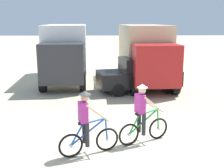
# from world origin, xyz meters

# --- Properties ---
(ground_plane) EXTENTS (120.00, 120.00, 0.00)m
(ground_plane) POSITION_xyz_m (0.00, 0.00, 0.00)
(ground_plane) COLOR beige
(box_truck_avon_van) EXTENTS (2.77, 6.88, 3.35)m
(box_truck_avon_van) POSITION_xyz_m (-2.61, 9.23, 1.87)
(box_truck_avon_van) COLOR white
(box_truck_avon_van) RESTS_ON ground
(box_truck_tan_camper) EXTENTS (2.69, 6.86, 3.35)m
(box_truck_tan_camper) POSITION_xyz_m (2.06, 8.45, 1.87)
(box_truck_tan_camper) COLOR #CCB78E
(box_truck_tan_camper) RESTS_ON ground
(sedan_parked) EXTENTS (4.48, 2.60, 1.76)m
(sedan_parked) POSITION_xyz_m (1.52, 6.49, 0.88)
(sedan_parked) COLOR black
(sedan_parked) RESTS_ON ground
(cyclist_orange_shirt) EXTENTS (1.63, 0.76, 1.82)m
(cyclist_orange_shirt) POSITION_xyz_m (-0.76, -0.43, 0.85)
(cyclist_orange_shirt) COLOR black
(cyclist_orange_shirt) RESTS_ON ground
(cyclist_cowboy_hat) EXTENTS (1.59, 0.84, 1.82)m
(cyclist_cowboy_hat) POSITION_xyz_m (0.85, 0.29, 0.85)
(cyclist_cowboy_hat) COLOR black
(cyclist_cowboy_hat) RESTS_ON ground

